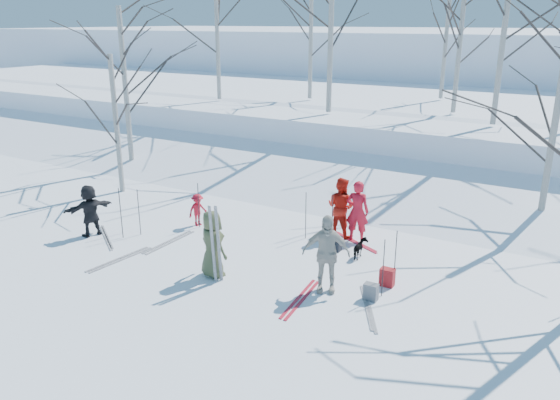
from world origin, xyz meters
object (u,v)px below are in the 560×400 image
Objects in this scene: skier_red_north at (357,211)px; skier_red_seated at (198,210)px; skier_grey_west at (90,210)px; dog at (360,249)px; skier_cream_east at (326,254)px; backpack_red at (387,277)px; skier_redor_behind at (341,207)px; backpack_dark at (335,243)px; skier_olive_center at (213,244)px; backpack_grey at (371,292)px.

skier_red_seated is (-4.49, -1.26, -0.37)m from skier_red_north.
skier_grey_west is 2.48× the size of dog.
backpack_red is at bearing 14.92° from skier_cream_east.
skier_redor_behind is 4.19m from skier_red_seated.
skier_cream_east is at bearing 112.98° from skier_grey_west.
skier_grey_west is (-7.12, -0.32, -0.16)m from skier_cream_east.
skier_redor_behind is at bearing 107.09° from backpack_dark.
skier_red_seated is 6.21m from backpack_red.
backpack_dark is (4.26, 0.34, -0.28)m from skier_red_seated.
skier_redor_behind is at bearing 140.54° from skier_grey_west.
skier_red_seated reaches higher than backpack_red.
backpack_dark is (1.84, 2.81, -0.61)m from skier_olive_center.
skier_grey_west is at bearing -158.76° from backpack_dark.
skier_red_seated is 1.63× the size of dog.
skier_redor_behind is 3.21m from backpack_red.
skier_olive_center is 4.53m from skier_grey_west.
skier_red_north is 3.42m from backpack_grey.
skier_olive_center is 3.47m from skier_red_seated.
skier_red_seated is (-3.94, -1.38, -0.36)m from skier_redor_behind.
skier_red_seated is 2.41× the size of backpack_dark.
skier_red_north is 4.28× the size of backpack_dark.
skier_grey_west is 8.19m from backpack_grey.
skier_cream_east is at bearing -173.93° from backpack_grey.
skier_cream_east is at bearing 89.85° from skier_red_north.
backpack_red is at bearing 85.01° from backpack_grey.
skier_redor_behind is 1.26m from backpack_dark.
backpack_dark is at bearing 131.64° from skier_grey_west.
skier_red_north reaches higher than backpack_dark.
skier_red_seated is at bearing -4.17° from dog.
skier_cream_east is at bearing -93.74° from skier_red_seated.
skier_grey_west is (-2.09, -2.13, 0.25)m from skier_red_seated.
skier_olive_center is at bearing -168.07° from backpack_grey.
skier_red_north is at bearing 75.98° from backpack_dark.
dog reaches higher than backpack_dark.
skier_redor_behind is at bearing -22.21° from skier_red_north.
skier_grey_west reaches higher than skier_red_seated.
backpack_grey is 0.95× the size of backpack_dark.
skier_olive_center is 3.78m from backpack_grey.
skier_cream_east is 1.22× the size of skier_grey_west.
skier_redor_behind is at bearing -53.42° from dog.
skier_redor_behind is (1.52, 3.84, 0.03)m from skier_olive_center.
skier_redor_behind is 0.94× the size of skier_cream_east.
backpack_dark is (-0.77, 0.12, -0.05)m from dog.
backpack_red is (3.72, 1.59, -0.60)m from skier_olive_center.
backpack_dark is (-0.23, -0.92, -0.66)m from skier_red_north.
skier_grey_west is (-4.52, 0.34, -0.08)m from skier_olive_center.
skier_olive_center reaches higher than skier_red_seated.
skier_olive_center is at bearing 75.44° from skier_redor_behind.
backpack_red is at bearing -32.86° from backpack_dark.
skier_red_north is 3.11m from skier_cream_east.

